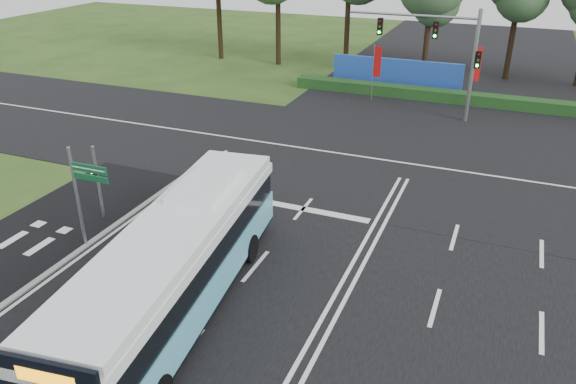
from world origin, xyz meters
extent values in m
plane|color=#284818|center=(0.00, 0.00, 0.00)|extent=(120.00, 120.00, 0.00)
cube|color=black|center=(0.00, 0.00, 0.02)|extent=(20.00, 120.00, 0.04)
cube|color=black|center=(0.00, 12.00, 0.03)|extent=(120.00, 14.00, 0.05)
cube|color=black|center=(-12.50, -3.00, 0.03)|extent=(5.00, 18.00, 0.06)
cube|color=gray|center=(-10.10, -3.00, 0.06)|extent=(0.25, 18.00, 0.12)
cube|color=#55ACC6|center=(-4.43, -3.33, 1.11)|extent=(4.14, 12.72, 1.15)
cube|color=black|center=(-4.43, -3.33, 0.59)|extent=(4.11, 12.65, 0.31)
cube|color=black|center=(-4.43, -3.33, 2.15)|extent=(4.01, 12.52, 0.99)
cube|color=white|center=(-4.43, -3.33, 2.78)|extent=(4.14, 12.72, 0.36)
cube|color=white|center=(-4.43, -3.33, 3.14)|extent=(4.03, 12.22, 0.36)
cube|color=white|center=(-4.75, -0.75, 3.46)|extent=(2.04, 3.31, 0.26)
cube|color=orange|center=(-3.65, -9.51, 2.94)|extent=(1.45, 0.24, 0.36)
cylinder|color=black|center=(-6.08, 0.03, 0.54)|extent=(0.42, 1.11, 1.08)
cylinder|color=black|center=(-3.65, 0.33, 0.54)|extent=(0.42, 1.11, 1.08)
cylinder|color=black|center=(-5.14, -7.41, 0.54)|extent=(0.42, 1.11, 1.08)
cylinder|color=gray|center=(-11.06, 0.99, 1.67)|extent=(0.13, 0.13, 3.34)
cube|color=black|center=(-11.06, 0.81, 2.29)|extent=(0.31, 0.26, 0.38)
sphere|color=#19F233|center=(-11.06, 0.71, 2.29)|extent=(0.13, 0.13, 0.13)
cylinder|color=gray|center=(-10.22, -1.16, 2.10)|extent=(0.13, 0.13, 4.20)
cube|color=#0C4826|center=(-9.43, -1.15, 3.46)|extent=(1.58, 0.08, 0.31)
cube|color=#0C4826|center=(-9.43, -1.15, 3.10)|extent=(1.58, 0.08, 0.23)
cube|color=white|center=(-9.43, -1.18, 3.46)|extent=(1.47, 0.02, 0.04)
cylinder|color=gray|center=(-4.81, 22.78, 1.99)|extent=(0.06, 0.06, 3.98)
cube|color=red|center=(-4.53, 22.72, 2.83)|extent=(0.53, 0.14, 2.12)
cylinder|color=gray|center=(1.69, 23.61, 2.14)|extent=(0.07, 0.07, 4.27)
cube|color=red|center=(2.00, 23.63, 3.04)|extent=(0.57, 0.08, 2.28)
cylinder|color=gray|center=(2.00, 20.50, 3.50)|extent=(0.24, 0.24, 7.00)
cylinder|color=gray|center=(-2.00, 20.50, 6.40)|extent=(8.00, 0.16, 0.16)
cube|color=black|center=(-0.50, 20.50, 5.60)|extent=(0.32, 0.28, 1.05)
cube|color=black|center=(-4.00, 20.50, 5.60)|extent=(0.32, 0.28, 1.05)
cube|color=black|center=(2.25, 20.50, 4.00)|extent=(0.32, 0.28, 1.05)
cube|color=#163C16|center=(0.00, 24.50, 0.40)|extent=(22.00, 1.20, 0.80)
cube|color=#1F49AC|center=(-4.00, 27.00, 1.10)|extent=(10.00, 0.30, 2.20)
cylinder|color=black|center=(-21.46, 30.96, 4.43)|extent=(0.44, 0.44, 8.86)
cylinder|color=black|center=(-15.50, 30.77, 4.36)|extent=(0.44, 0.44, 8.73)
cylinder|color=black|center=(-9.34, 31.23, 4.48)|extent=(0.44, 0.44, 8.96)
cylinder|color=black|center=(-2.42, 30.02, 3.49)|extent=(0.44, 0.44, 6.99)
cylinder|color=black|center=(3.78, 32.93, 3.85)|extent=(0.44, 0.44, 7.69)
camera|label=1|loc=(4.50, -15.88, 11.64)|focal=35.00mm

